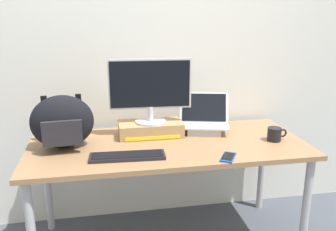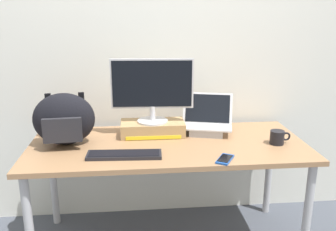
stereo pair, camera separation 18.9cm
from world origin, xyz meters
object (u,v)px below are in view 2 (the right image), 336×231
object	(u,v)px
coffee_mug	(278,137)
cell_phone	(225,159)
messenger_backpack	(64,119)
plush_toy	(55,127)
toner_box_yellow	(153,128)
external_keyboard	(124,155)
desktop_monitor	(152,89)
open_laptop	(207,125)

from	to	relation	value
coffee_mug	cell_phone	distance (m)	0.45
messenger_backpack	plush_toy	size ratio (longest dim) A/B	4.28
messenger_backpack	coffee_mug	bearing A→B (deg)	-9.13
toner_box_yellow	external_keyboard	distance (m)	0.41
coffee_mug	desktop_monitor	bearing A→B (deg)	162.25
messenger_backpack	coffee_mug	size ratio (longest dim) A/B	2.98
desktop_monitor	external_keyboard	xyz separation A→B (m)	(-0.18, -0.36, -0.30)
coffee_mug	messenger_backpack	bearing A→B (deg)	174.84
desktop_monitor	external_keyboard	distance (m)	0.50
messenger_backpack	cell_phone	world-z (taller)	messenger_backpack
desktop_monitor	open_laptop	xyz separation A→B (m)	(0.37, 0.01, -0.26)
cell_phone	toner_box_yellow	bearing A→B (deg)	159.50
plush_toy	open_laptop	bearing A→B (deg)	-5.28
cell_phone	plush_toy	world-z (taller)	plush_toy
toner_box_yellow	external_keyboard	size ratio (longest dim) A/B	0.97
cell_phone	plush_toy	bearing A→B (deg)	-178.35
open_laptop	messenger_backpack	world-z (taller)	messenger_backpack
coffee_mug	plush_toy	bearing A→B (deg)	166.26
toner_box_yellow	coffee_mug	xyz separation A→B (m)	(0.77, -0.25, -0.00)
external_keyboard	coffee_mug	distance (m)	0.96
messenger_backpack	cell_phone	xyz separation A→B (m)	(0.93, -0.34, -0.16)
desktop_monitor	coffee_mug	size ratio (longest dim) A/B	4.13
external_keyboard	messenger_backpack	world-z (taller)	messenger_backpack
desktop_monitor	coffee_mug	bearing A→B (deg)	-14.31
open_laptop	external_keyboard	size ratio (longest dim) A/B	0.87
toner_box_yellow	messenger_backpack	distance (m)	0.58
desktop_monitor	coffee_mug	world-z (taller)	desktop_monitor
desktop_monitor	cell_phone	distance (m)	0.67
messenger_backpack	external_keyboard	bearing A→B (deg)	-36.41
plush_toy	external_keyboard	bearing A→B (deg)	-44.34
external_keyboard	desktop_monitor	bearing A→B (deg)	66.09
external_keyboard	plush_toy	xyz separation A→B (m)	(-0.47, 0.46, 0.03)
external_keyboard	cell_phone	world-z (taller)	external_keyboard
cell_phone	open_laptop	bearing A→B (deg)	121.64
coffee_mug	cell_phone	world-z (taller)	coffee_mug
toner_box_yellow	cell_phone	bearing A→B (deg)	-50.88
coffee_mug	toner_box_yellow	bearing A→B (deg)	162.17
toner_box_yellow	coffee_mug	distance (m)	0.80
open_laptop	cell_phone	world-z (taller)	open_laptop
open_laptop	external_keyboard	world-z (taller)	open_laptop
messenger_backpack	plush_toy	xyz separation A→B (m)	(-0.11, 0.23, -0.12)
toner_box_yellow	open_laptop	distance (m)	0.37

